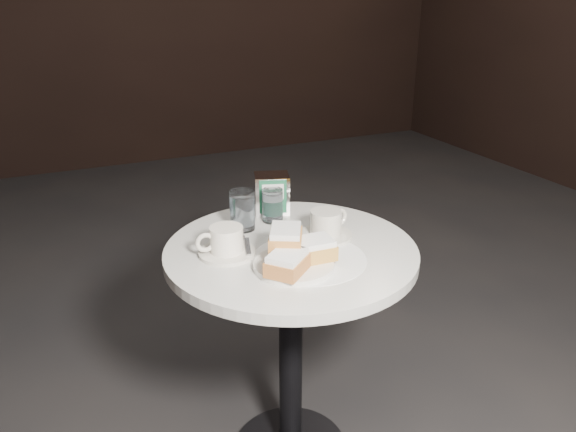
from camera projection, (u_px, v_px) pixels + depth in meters
The scene contains 8 objects.
cafe_table at pixel (291, 309), 1.63m from camera, with size 0.70×0.70×0.74m.
sugar_spill at pixel (309, 258), 1.48m from camera, with size 0.30×0.30×0.00m, color white.
beignet_plate at pixel (295, 255), 1.42m from camera, with size 0.27×0.27×0.10m.
coffee_cup_left at pixel (226, 243), 1.49m from camera, with size 0.17×0.16×0.08m.
coffee_cup_right at pixel (326, 226), 1.60m from camera, with size 0.19×0.19×0.08m.
water_glass_left at pixel (242, 211), 1.65m from camera, with size 0.09×0.09×0.12m.
water_glass_right at pixel (273, 206), 1.71m from camera, with size 0.06×0.06×0.10m.
napkin_dispenser at pixel (272, 193), 1.77m from camera, with size 0.13×0.11×0.12m.
Camera 1 is at (-0.58, -1.27, 1.41)m, focal length 35.00 mm.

